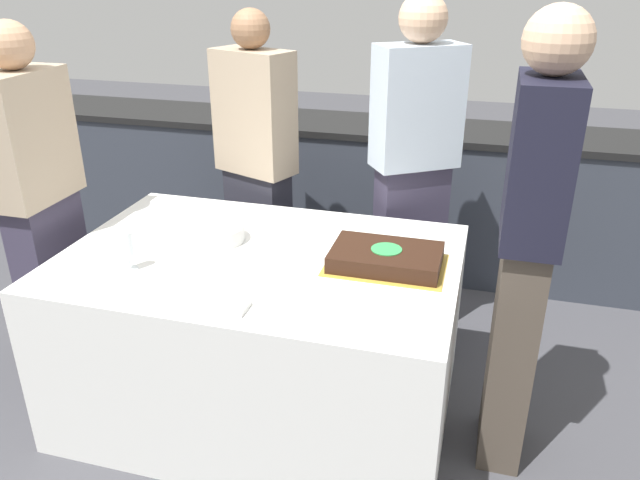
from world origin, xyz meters
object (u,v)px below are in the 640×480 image
Objects in this scene: wine_glass at (127,245)px; person_standing_back at (257,170)px; plate_stack at (216,233)px; cake at (386,258)px; person_seated_left at (41,209)px; person_cutting_cake at (413,174)px; person_seated_right at (527,248)px.

wine_glass is 0.10× the size of person_standing_back.
plate_stack is at bearing 117.42° from person_standing_back.
cake is at bearing 17.52° from wine_glass.
wine_glass is 0.63m from person_seated_left.
person_seated_left is (-0.79, -0.09, 0.06)m from plate_stack.
plate_stack is (-0.74, 0.04, -0.00)m from cake.
person_cutting_cake is at bearing -158.58° from person_standing_back.
person_seated_right reaches higher than wine_glass.
wine_glass is at bearing 13.15° from person_cutting_cake.
person_seated_left is (-1.53, -0.05, 0.06)m from cake.
person_seated_left is at bearing -178.26° from cake.
cake is 2.92× the size of wine_glass.
person_seated_right is at bearing -5.23° from cake.
wine_glass is at bearing -162.48° from cake.
plate_stack is 0.41m from wine_glass.
person_cutting_cake reaches higher than person_standing_back.
person_cutting_cake reaches higher than person_seated_left.
plate_stack is 0.15× the size of person_seated_left.
person_standing_back is at bearing -43.35° from person_seated_left.
cake is 1.09m from person_standing_back.
person_cutting_cake is 0.81m from person_standing_back.
person_seated_right is 1.06× the size of person_standing_back.
wine_glass is (-0.95, -0.30, 0.07)m from cake.
person_cutting_cake is 1.05× the size of person_standing_back.
person_seated_left is at bearing 156.44° from wine_glass.
person_seated_left is 1.05m from person_standing_back.
person_cutting_cake is (0.74, 0.68, 0.12)m from plate_stack.
person_seated_right reaches higher than person_standing_back.
person_seated_right is at bearing -4.09° from plate_stack.
person_seated_right is (1.25, -0.09, 0.13)m from plate_stack.
person_seated_right is at bearing 89.92° from person_cutting_cake.
person_seated_right is (0.51, -0.05, 0.13)m from cake.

